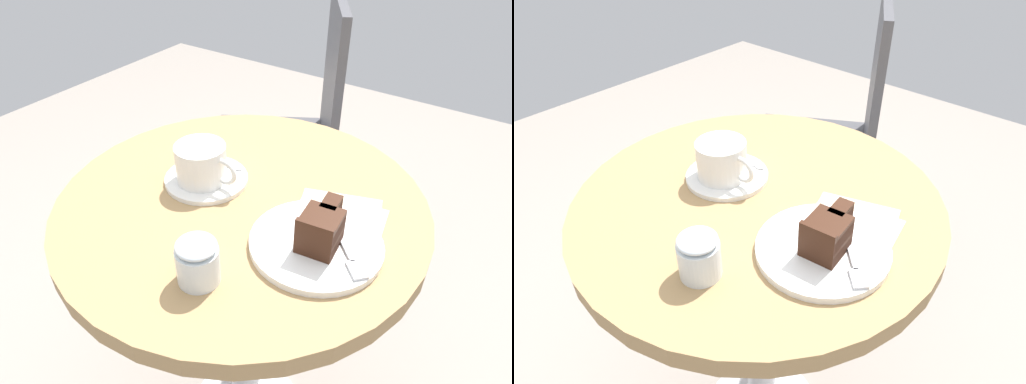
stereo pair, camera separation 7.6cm
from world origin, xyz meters
TOP-DOWN VIEW (x-y plane):
  - cafe_table at (0.00, 0.00)m, footprint 0.66×0.66m
  - saucer at (-0.09, 0.01)m, footprint 0.16×0.16m
  - coffee_cup at (-0.09, 0.00)m, footprint 0.13×0.09m
  - teaspoon at (-0.08, 0.05)m, footprint 0.10×0.05m
  - cake_plate at (0.17, -0.04)m, footprint 0.21×0.21m
  - cake_slice at (0.17, -0.04)m, footprint 0.07×0.10m
  - fork at (0.22, -0.03)m, footprint 0.12×0.11m
  - napkin at (0.17, 0.03)m, footprint 0.18×0.19m
  - cafe_chair at (-0.22, 0.61)m, footprint 0.52×0.52m
  - sugar_pot at (0.06, -0.19)m, footprint 0.06×0.06m

SIDE VIEW (x-z plane):
  - cafe_chair at x=-0.22m, z-range 0.09..1.01m
  - cafe_table at x=0.00m, z-range 0.23..0.97m
  - napkin at x=0.17m, z-range 0.73..0.74m
  - saucer at x=-0.09m, z-range 0.73..0.74m
  - cake_plate at x=0.17m, z-range 0.73..0.74m
  - teaspoon at x=-0.08m, z-range 0.74..0.74m
  - fork at x=0.22m, z-range 0.74..0.75m
  - sugar_pot at x=0.06m, z-range 0.73..0.81m
  - cake_slice at x=0.17m, z-range 0.74..0.80m
  - coffee_cup at x=-0.09m, z-range 0.74..0.81m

